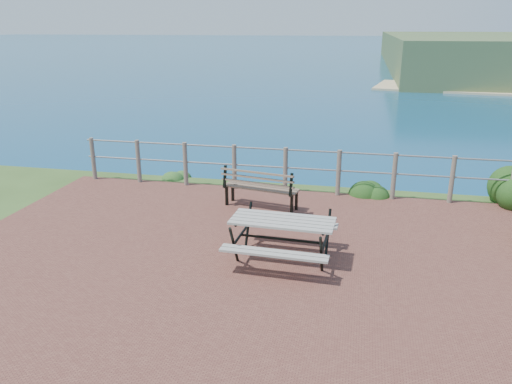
# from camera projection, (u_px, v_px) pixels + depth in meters

# --- Properties ---
(ground) EXTENTS (10.00, 7.00, 0.12)m
(ground) POSITION_uv_depth(u_px,v_px,m) (252.00, 258.00, 7.94)
(ground) COLOR brown
(ground) RESTS_ON ground
(ocean) EXTENTS (1200.00, 1200.00, 0.00)m
(ocean) POSITION_uv_depth(u_px,v_px,m) (363.00, 35.00, 193.38)
(ocean) COLOR #136572
(ocean) RESTS_ON ground
(safety_railing) EXTENTS (9.40, 0.10, 1.00)m
(safety_railing) POSITION_uv_depth(u_px,v_px,m) (285.00, 167.00, 10.86)
(safety_railing) COLOR #6B5B4C
(safety_railing) RESTS_ON ground
(picnic_table) EXTENTS (1.61, 1.37, 0.67)m
(picnic_table) POSITION_uv_depth(u_px,v_px,m) (282.00, 235.00, 7.72)
(picnic_table) COLOR gray
(picnic_table) RESTS_ON ground
(park_bench) EXTENTS (1.56, 0.66, 0.85)m
(park_bench) POSITION_uv_depth(u_px,v_px,m) (261.00, 182.00, 9.91)
(park_bench) COLOR brown
(park_bench) RESTS_ON ground
(shrub_lip_west) EXTENTS (0.67, 0.67, 0.38)m
(shrub_lip_west) POSITION_uv_depth(u_px,v_px,m) (178.00, 178.00, 12.10)
(shrub_lip_west) COLOR #1E4C1C
(shrub_lip_west) RESTS_ON ground
(shrub_lip_east) EXTENTS (0.73, 0.73, 0.45)m
(shrub_lip_east) POSITION_uv_depth(u_px,v_px,m) (371.00, 193.00, 10.99)
(shrub_lip_east) COLOR #153E13
(shrub_lip_east) RESTS_ON ground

